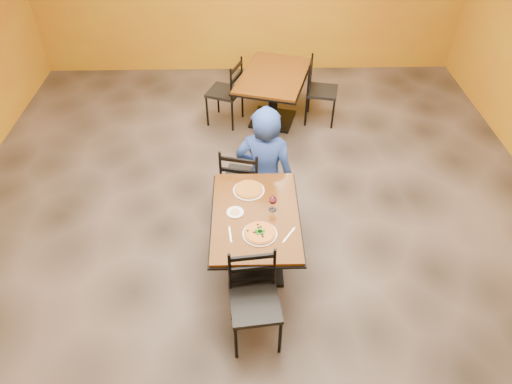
{
  "coord_description": "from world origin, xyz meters",
  "views": [
    {
      "loc": [
        -0.07,
        -3.57,
        3.71
      ],
      "look_at": [
        0.01,
        -0.3,
        0.85
      ],
      "focal_mm": 32.22,
      "sensor_mm": 36.0,
      "label": 1
    }
  ],
  "objects_px": {
    "table_second": "(273,86)",
    "pizza_far": "(249,189)",
    "chair_main_near": "(255,305)",
    "table_main": "(255,229)",
    "diner": "(265,162)",
    "plate_main": "(260,234)",
    "wine_glass": "(273,203)",
    "chair_second_left": "(224,92)",
    "plate_far": "(249,190)",
    "chair_second_right": "(322,91)",
    "chair_main_far": "(243,179)",
    "side_plate": "(235,212)",
    "pizza_main": "(260,233)"
  },
  "relations": [
    {
      "from": "side_plate",
      "to": "wine_glass",
      "type": "xyz_separation_m",
      "value": [
        0.35,
        0.03,
        0.08
      ]
    },
    {
      "from": "diner",
      "to": "side_plate",
      "type": "height_order",
      "value": "diner"
    },
    {
      "from": "table_main",
      "to": "chair_second_right",
      "type": "relative_size",
      "value": 1.3
    },
    {
      "from": "pizza_main",
      "to": "plate_far",
      "type": "xyz_separation_m",
      "value": [
        -0.09,
        0.59,
        -0.02
      ]
    },
    {
      "from": "pizza_far",
      "to": "side_plate",
      "type": "distance_m",
      "value": 0.34
    },
    {
      "from": "table_second",
      "to": "pizza_main",
      "type": "distance_m",
      "value": 3.07
    },
    {
      "from": "plate_main",
      "to": "plate_far",
      "type": "relative_size",
      "value": 1.0
    },
    {
      "from": "pizza_main",
      "to": "chair_main_near",
      "type": "bearing_deg",
      "value": -95.75
    },
    {
      "from": "chair_main_far",
      "to": "plate_main",
      "type": "distance_m",
      "value": 1.15
    },
    {
      "from": "chair_main_far",
      "to": "plate_main",
      "type": "bearing_deg",
      "value": 111.57
    },
    {
      "from": "pizza_far",
      "to": "plate_far",
      "type": "bearing_deg",
      "value": 0.0
    },
    {
      "from": "plate_main",
      "to": "wine_glass",
      "type": "relative_size",
      "value": 1.72
    },
    {
      "from": "chair_main_near",
      "to": "wine_glass",
      "type": "bearing_deg",
      "value": 71.68
    },
    {
      "from": "chair_main_near",
      "to": "plate_main",
      "type": "bearing_deg",
      "value": 78.06
    },
    {
      "from": "plate_main",
      "to": "chair_second_left",
      "type": "bearing_deg",
      "value": 97.75
    },
    {
      "from": "table_second",
      "to": "pizza_far",
      "type": "xyz_separation_m",
      "value": [
        -0.38,
        -2.46,
        0.21
      ]
    },
    {
      "from": "chair_second_right",
      "to": "side_plate",
      "type": "height_order",
      "value": "chair_second_right"
    },
    {
      "from": "table_main",
      "to": "plate_far",
      "type": "xyz_separation_m",
      "value": [
        -0.06,
        0.33,
        0.2
      ]
    },
    {
      "from": "chair_second_right",
      "to": "diner",
      "type": "xyz_separation_m",
      "value": [
        -0.9,
        -1.9,
        0.21
      ]
    },
    {
      "from": "plate_main",
      "to": "plate_far",
      "type": "distance_m",
      "value": 0.6
    },
    {
      "from": "diner",
      "to": "chair_main_near",
      "type": "bearing_deg",
      "value": 97.22
    },
    {
      "from": "plate_far",
      "to": "chair_second_right",
      "type": "bearing_deg",
      "value": 66.38
    },
    {
      "from": "diner",
      "to": "table_main",
      "type": "bearing_deg",
      "value": 94.29
    },
    {
      "from": "plate_far",
      "to": "diner",
      "type": "bearing_deg",
      "value": 72.18
    },
    {
      "from": "chair_second_right",
      "to": "pizza_far",
      "type": "bearing_deg",
      "value": 168.79
    },
    {
      "from": "chair_second_left",
      "to": "wine_glass",
      "type": "height_order",
      "value": "chair_second_left"
    },
    {
      "from": "table_main",
      "to": "plate_main",
      "type": "height_order",
      "value": "plate_main"
    },
    {
      "from": "plate_main",
      "to": "pizza_far",
      "type": "height_order",
      "value": "pizza_far"
    },
    {
      "from": "table_main",
      "to": "diner",
      "type": "relative_size",
      "value": 0.91
    },
    {
      "from": "table_second",
      "to": "chair_second_left",
      "type": "height_order",
      "value": "chair_second_left"
    },
    {
      "from": "chair_main_far",
      "to": "diner",
      "type": "distance_m",
      "value": 0.32
    },
    {
      "from": "pizza_far",
      "to": "table_second",
      "type": "bearing_deg",
      "value": 81.31
    },
    {
      "from": "plate_main",
      "to": "side_plate",
      "type": "bearing_deg",
      "value": 128.25
    },
    {
      "from": "chair_main_far",
      "to": "plate_far",
      "type": "relative_size",
      "value": 3.06
    },
    {
      "from": "table_second",
      "to": "chair_main_near",
      "type": "distance_m",
      "value": 3.61
    },
    {
      "from": "plate_far",
      "to": "table_second",
      "type": "bearing_deg",
      "value": 81.31
    },
    {
      "from": "plate_far",
      "to": "pizza_far",
      "type": "bearing_deg",
      "value": 0.0
    },
    {
      "from": "table_second",
      "to": "chair_main_far",
      "type": "distance_m",
      "value": 1.99
    },
    {
      "from": "chair_main_near",
      "to": "pizza_far",
      "type": "distance_m",
      "value": 1.17
    },
    {
      "from": "chair_main_far",
      "to": "side_plate",
      "type": "distance_m",
      "value": 0.88
    },
    {
      "from": "table_main",
      "to": "side_plate",
      "type": "bearing_deg",
      "value": 172.33
    },
    {
      "from": "chair_main_near",
      "to": "chair_second_left",
      "type": "bearing_deg",
      "value": 89.56
    },
    {
      "from": "chair_main_far",
      "to": "chair_second_right",
      "type": "bearing_deg",
      "value": -106.38
    },
    {
      "from": "chair_main_far",
      "to": "chair_second_left",
      "type": "distance_m",
      "value": 1.96
    },
    {
      "from": "table_main",
      "to": "pizza_main",
      "type": "bearing_deg",
      "value": -82.61
    },
    {
      "from": "pizza_main",
      "to": "plate_main",
      "type": "bearing_deg",
      "value": 0.0
    },
    {
      "from": "plate_main",
      "to": "diner",
      "type": "bearing_deg",
      "value": 85.57
    },
    {
      "from": "chair_second_left",
      "to": "chair_main_near",
      "type": "bearing_deg",
      "value": 27.11
    },
    {
      "from": "chair_second_left",
      "to": "side_plate",
      "type": "height_order",
      "value": "chair_second_left"
    },
    {
      "from": "chair_second_left",
      "to": "pizza_main",
      "type": "height_order",
      "value": "chair_second_left"
    }
  ]
}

